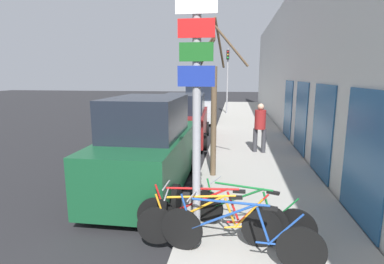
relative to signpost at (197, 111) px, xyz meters
The scene contains 14 objects.
ground_plane 7.97m from the signpost, 100.22° to the left, with size 80.00×80.00×0.00m, color black.
sidewalk_curb 10.61m from the signpost, 83.09° to the left, with size 3.20×32.00×0.15m.
building_facade 10.67m from the signpost, 73.63° to the left, with size 0.23×32.00×6.50m.
signpost is the anchor object (origin of this frame).
bicycle_0 1.92m from the signpost, 28.74° to the right, with size 2.39×0.60×0.94m.
bicycle_1 1.80m from the signpost, ahead, with size 2.29×0.44×0.87m.
bicycle_2 1.79m from the signpost, 35.29° to the left, with size 2.50×0.44×0.93m.
bicycle_3 2.02m from the signpost, 26.46° to the left, with size 2.08×0.86×0.88m.
parked_car_0 3.24m from the signpost, 120.36° to the left, with size 2.00×4.65×2.33m.
parked_car_1 8.31m from the signpost, 100.84° to the left, with size 2.23×4.57×2.06m.
parked_car_2 14.18m from the signpost, 96.30° to the left, with size 2.20×4.67×2.41m.
pedestrian_near 6.41m from the signpost, 76.59° to the left, with size 0.44×0.38×1.72m.
street_tree 3.51m from the signpost, 89.69° to the left, with size 1.53×1.09×4.13m.
traffic_light 16.92m from the signpost, 89.92° to the left, with size 0.20×0.30×4.50m.
Camera 1 is at (1.91, -0.70, 2.84)m, focal length 28.00 mm.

